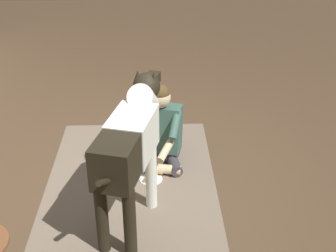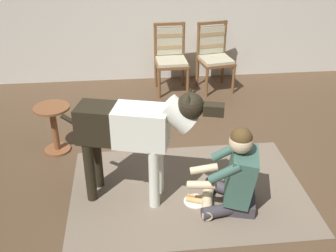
{
  "view_description": "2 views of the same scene",
  "coord_description": "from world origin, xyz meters",
  "px_view_note": "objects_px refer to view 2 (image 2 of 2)",
  "views": [
    {
      "loc": [
        -3.81,
        -0.21,
        2.57
      ],
      "look_at": [
        -0.32,
        -0.32,
        0.65
      ],
      "focal_mm": 49.14,
      "sensor_mm": 36.0,
      "label": 1
    },
    {
      "loc": [
        -0.79,
        -3.2,
        2.51
      ],
      "look_at": [
        -0.43,
        0.12,
        0.68
      ],
      "focal_mm": 43.95,
      "sensor_mm": 36.0,
      "label": 2
    }
  ],
  "objects_px": {
    "large_dog": "(135,129)",
    "dining_chair_right_of_pair": "(214,53)",
    "dining_chair_left_of_pair": "(171,55)",
    "hot_dog_on_plate": "(195,200)",
    "round_side_table": "(54,125)",
    "person_sitting_on_floor": "(235,176)"
  },
  "relations": [
    {
      "from": "hot_dog_on_plate",
      "to": "round_side_table",
      "type": "xyz_separation_m",
      "value": [
        -1.42,
        1.08,
        0.3
      ]
    },
    {
      "from": "dining_chair_right_of_pair",
      "to": "person_sitting_on_floor",
      "type": "xyz_separation_m",
      "value": [
        -0.37,
        -2.78,
        -0.2
      ]
    },
    {
      "from": "large_dog",
      "to": "hot_dog_on_plate",
      "type": "distance_m",
      "value": 0.9
    },
    {
      "from": "dining_chair_right_of_pair",
      "to": "hot_dog_on_plate",
      "type": "height_order",
      "value": "dining_chair_right_of_pair"
    },
    {
      "from": "person_sitting_on_floor",
      "to": "round_side_table",
      "type": "bearing_deg",
      "value": 146.35
    },
    {
      "from": "large_dog",
      "to": "hot_dog_on_plate",
      "type": "xyz_separation_m",
      "value": [
        0.54,
        -0.15,
        -0.71
      ]
    },
    {
      "from": "person_sitting_on_floor",
      "to": "hot_dog_on_plate",
      "type": "distance_m",
      "value": 0.47
    },
    {
      "from": "hot_dog_on_plate",
      "to": "dining_chair_left_of_pair",
      "type": "bearing_deg",
      "value": 88.67
    },
    {
      "from": "dining_chair_left_of_pair",
      "to": "hot_dog_on_plate",
      "type": "distance_m",
      "value": 2.74
    },
    {
      "from": "large_dog",
      "to": "hot_dog_on_plate",
      "type": "relative_size",
      "value": 6.45
    },
    {
      "from": "hot_dog_on_plate",
      "to": "round_side_table",
      "type": "relative_size",
      "value": 0.4
    },
    {
      "from": "round_side_table",
      "to": "large_dog",
      "type": "bearing_deg",
      "value": -46.54
    },
    {
      "from": "dining_chair_left_of_pair",
      "to": "hot_dog_on_plate",
      "type": "xyz_separation_m",
      "value": [
        -0.06,
        -2.69,
        -0.52
      ]
    },
    {
      "from": "hot_dog_on_plate",
      "to": "round_side_table",
      "type": "distance_m",
      "value": 1.81
    },
    {
      "from": "dining_chair_left_of_pair",
      "to": "large_dog",
      "type": "bearing_deg",
      "value": -103.25
    },
    {
      "from": "dining_chair_right_of_pair",
      "to": "hot_dog_on_plate",
      "type": "relative_size",
      "value": 4.45
    },
    {
      "from": "hot_dog_on_plate",
      "to": "person_sitting_on_floor",
      "type": "bearing_deg",
      "value": -15.16
    },
    {
      "from": "large_dog",
      "to": "dining_chair_right_of_pair",
      "type": "bearing_deg",
      "value": 63.93
    },
    {
      "from": "person_sitting_on_floor",
      "to": "hot_dog_on_plate",
      "type": "height_order",
      "value": "person_sitting_on_floor"
    },
    {
      "from": "dining_chair_right_of_pair",
      "to": "round_side_table",
      "type": "bearing_deg",
      "value": -142.9
    },
    {
      "from": "dining_chair_left_of_pair",
      "to": "round_side_table",
      "type": "relative_size",
      "value": 1.76
    },
    {
      "from": "dining_chair_left_of_pair",
      "to": "large_dog",
      "type": "height_order",
      "value": "large_dog"
    }
  ]
}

